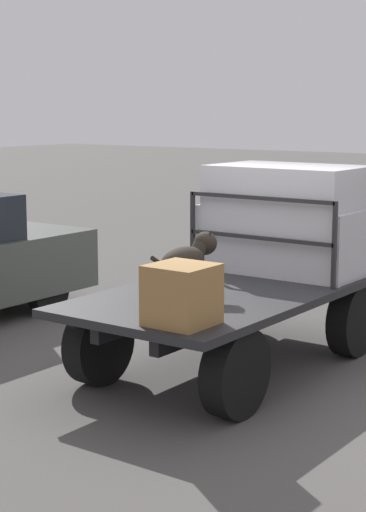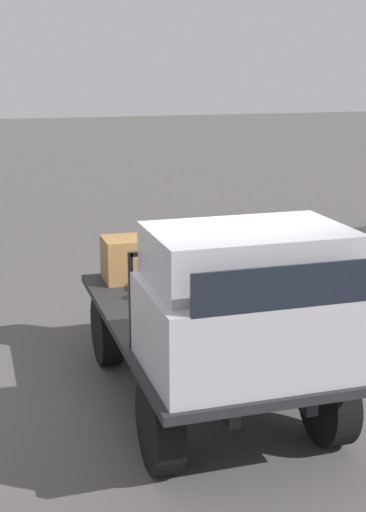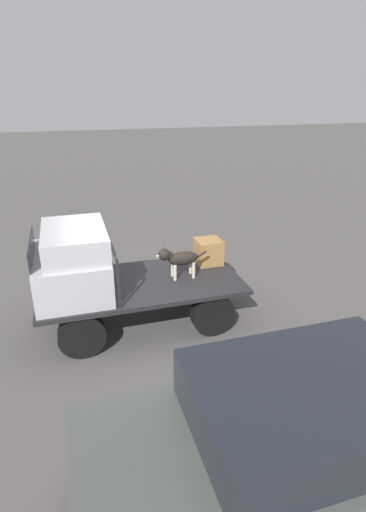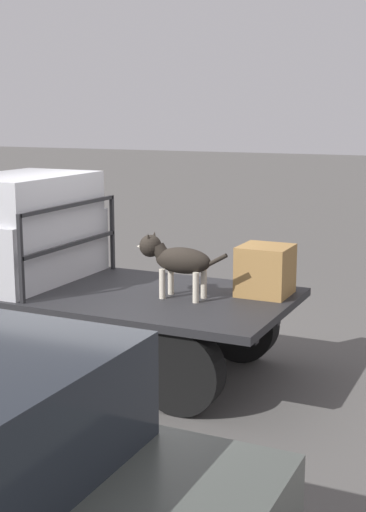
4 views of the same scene
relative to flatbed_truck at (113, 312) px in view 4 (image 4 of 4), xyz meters
name	(u,v)px [view 4 (image 4 of 4)]	position (x,y,z in m)	size (l,w,h in m)	color
ground_plane	(114,366)	(0.00, 0.00, -0.60)	(80.00, 80.00, 0.00)	#514F4C
flatbed_truck	(113,312)	(0.00, 0.00, 0.00)	(3.74, 1.88, 0.85)	black
truck_cab	(20,230)	(1.17, 0.00, 0.80)	(1.25, 1.76, 1.16)	#B7B7BC
truck_headboard	(71,232)	(0.51, 0.00, 0.82)	(0.04, 1.76, 0.88)	#232326
dog	(174,258)	(-0.73, 0.02, 0.64)	(0.99, 0.26, 0.65)	beige
cargo_crate	(265,270)	(-1.52, -0.47, 0.50)	(0.51, 0.51, 0.51)	olive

